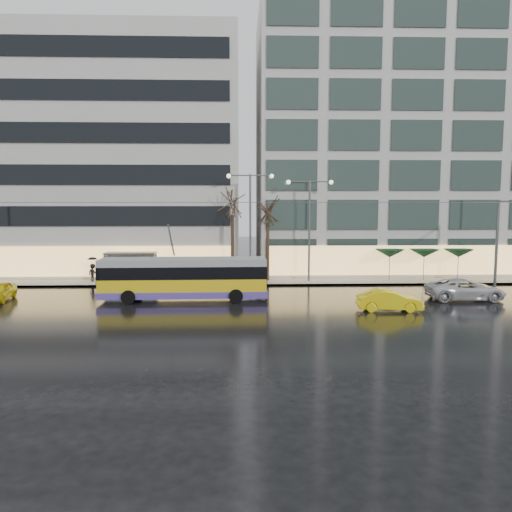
{
  "coord_description": "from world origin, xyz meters",
  "views": [
    {
      "loc": [
        1.06,
        -31.2,
        6.72
      ],
      "look_at": [
        2.29,
        5.0,
        2.9
      ],
      "focal_mm": 35.0,
      "sensor_mm": 36.0,
      "label": 1
    }
  ],
  "objects": [
    {
      "name": "sidewalk",
      "position": [
        2.0,
        14.0,
        0.07
      ],
      "size": [
        80.0,
        10.0,
        0.15
      ],
      "primitive_type": "cube",
      "color": "gray",
      "rests_on": "ground"
    },
    {
      "name": "kerb",
      "position": [
        2.0,
        9.05,
        0.07
      ],
      "size": [
        80.0,
        0.1,
        0.15
      ],
      "primitive_type": "cube",
      "color": "slate",
      "rests_on": "ground"
    },
    {
      "name": "tree_b",
      "position": [
        3.5,
        11.2,
        6.4
      ],
      "size": [
        3.2,
        3.2,
        7.7
      ],
      "color": "black",
      "rests_on": "sidewalk"
    },
    {
      "name": "pedestrian_a",
      "position": [
        -7.31,
        9.91,
        1.58
      ],
      "size": [
        1.08,
        1.1,
        2.19
      ],
      "color": "black",
      "rests_on": "sidewalk"
    },
    {
      "name": "parasol_a",
      "position": [
        14.0,
        11.0,
        2.45
      ],
      "size": [
        2.5,
        2.5,
        2.65
      ],
      "color": "#595B60",
      "rests_on": "sidewalk"
    },
    {
      "name": "pedestrian_c",
      "position": [
        -11.34,
        11.02,
        1.27
      ],
      "size": [
        1.13,
        1.13,
        2.11
      ],
      "color": "black",
      "rests_on": "sidewalk"
    },
    {
      "name": "street_lamp_near",
      "position": [
        2.0,
        10.8,
        5.99
      ],
      "size": [
        3.96,
        0.36,
        9.03
      ],
      "color": "#595B60",
      "rests_on": "sidewalk"
    },
    {
      "name": "ground",
      "position": [
        0.0,
        0.0,
        0.0
      ],
      "size": [
        140.0,
        140.0,
        0.0
      ],
      "primitive_type": "plane",
      "color": "black",
      "rests_on": "ground"
    },
    {
      "name": "pedestrian_b",
      "position": [
        -6.69,
        12.23,
        0.98
      ],
      "size": [
        0.93,
        0.79,
        1.67
      ],
      "color": "black",
      "rests_on": "sidewalk"
    },
    {
      "name": "street_lamp_far",
      "position": [
        7.0,
        10.8,
        5.71
      ],
      "size": [
        3.96,
        0.36,
        8.53
      ],
      "color": "#595B60",
      "rests_on": "sidewalk"
    },
    {
      "name": "building_right",
      "position": [
        19.0,
        19.0,
        12.65
      ],
      "size": [
        32.0,
        14.0,
        25.0
      ],
      "primitive_type": "cube",
      "color": "#ACAAA5",
      "rests_on": "sidewalk"
    },
    {
      "name": "taxi_b",
      "position": [
        10.48,
        -0.62,
        0.66
      ],
      "size": [
        4.13,
        1.72,
        1.33
      ],
      "primitive_type": "imported",
      "rotation": [
        0.0,
        0.0,
        1.49
      ],
      "color": "yellow",
      "rests_on": "ground"
    },
    {
      "name": "trolleybus",
      "position": [
        -2.8,
        3.21,
        1.44
      ],
      "size": [
        11.53,
        4.55,
        5.32
      ],
      "color": "gold",
      "rests_on": "ground"
    },
    {
      "name": "catenary",
      "position": [
        1.0,
        7.94,
        4.25
      ],
      "size": [
        42.24,
        5.12,
        7.0
      ],
      "color": "#595B60",
      "rests_on": "ground"
    },
    {
      "name": "building_left",
      "position": [
        -16.0,
        19.0,
        11.15
      ],
      "size": [
        34.0,
        14.0,
        22.0
      ],
      "primitive_type": "cube",
      "color": "#ACAAA5",
      "rests_on": "sidewalk"
    },
    {
      "name": "bus_shelter",
      "position": [
        -8.38,
        10.69,
        1.96
      ],
      "size": [
        4.2,
        1.6,
        2.51
      ],
      "color": "#595B60",
      "rests_on": "sidewalk"
    },
    {
      "name": "parasol_c",
      "position": [
        20.0,
        11.0,
        2.45
      ],
      "size": [
        2.5,
        2.5,
        2.65
      ],
      "color": "#595B60",
      "rests_on": "sidewalk"
    },
    {
      "name": "sedan_silver",
      "position": [
        16.85,
        2.67,
        0.74
      ],
      "size": [
        5.41,
        2.64,
        1.48
      ],
      "primitive_type": "imported",
      "rotation": [
        0.0,
        0.0,
        1.54
      ],
      "color": "silver",
      "rests_on": "ground"
    },
    {
      "name": "tree_a",
      "position": [
        0.5,
        11.0,
        7.09
      ],
      "size": [
        3.2,
        3.2,
        8.4
      ],
      "color": "black",
      "rests_on": "sidewalk"
    },
    {
      "name": "parasol_b",
      "position": [
        17.0,
        11.0,
        2.45
      ],
      "size": [
        2.5,
        2.5,
        2.65
      ],
      "color": "#595B60",
      "rests_on": "sidewalk"
    }
  ]
}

